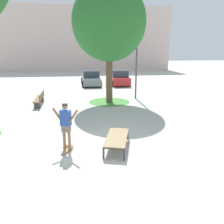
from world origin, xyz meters
name	(u,v)px	position (x,y,z in m)	size (l,w,h in m)	color
ground_plane	(109,149)	(0.00, 0.00, 0.00)	(120.00, 120.00, 0.00)	#B7B5AD
building_facade	(82,39)	(-1.03, 32.51, 5.14)	(29.46, 4.00, 10.28)	beige
skate_box	(117,138)	(0.31, 0.05, 0.41)	(1.21, 2.03, 0.46)	#38383D
skateboard	(67,149)	(-1.53, 0.05, 0.08)	(0.47, 0.82, 0.09)	#9E754C
skater	(66,123)	(-1.53, 0.06, 1.07)	(0.96, 0.43, 1.69)	#8E6647
tree_mid_back	(109,22)	(0.87, 7.67, 5.26)	(4.78, 4.78, 7.78)	brown
grass_patch_mid_back	(109,102)	(0.87, 7.67, 0.00)	(2.85, 2.85, 0.01)	#47893D
car_grey	(91,78)	(-0.18, 15.44, 0.69)	(2.06, 4.27, 1.50)	slate
car_red	(119,78)	(2.79, 15.50, 0.69)	(1.94, 4.21, 1.50)	red
park_bench	(40,98)	(-3.82, 7.36, 0.45)	(0.57, 2.42, 0.83)	brown
light_post	(137,46)	(2.95, 8.54, 3.83)	(0.36, 0.36, 5.83)	#4C4C51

